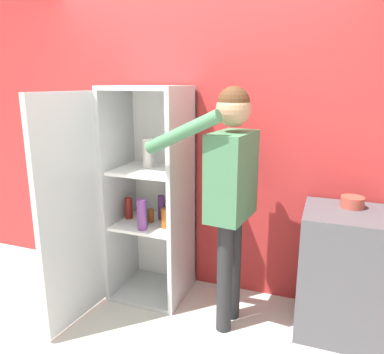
# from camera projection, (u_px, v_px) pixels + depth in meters

# --- Properties ---
(ground_plane) EXTENTS (12.00, 12.00, 0.00)m
(ground_plane) POSITION_uv_depth(u_px,v_px,m) (151.00, 346.00, 2.60)
(ground_plane) COLOR beige
(wall_back) EXTENTS (7.00, 0.06, 2.55)m
(wall_back) POSITION_uv_depth(u_px,v_px,m) (198.00, 143.00, 3.17)
(wall_back) COLOR #B72D2D
(wall_back) RESTS_ON ground_plane
(refrigerator) EXTENTS (0.70, 1.16, 1.76)m
(refrigerator) POSITION_uv_depth(u_px,v_px,m) (136.00, 197.00, 3.02)
(refrigerator) COLOR #B7BABC
(refrigerator) RESTS_ON ground_plane
(person) EXTENTS (0.71, 0.57, 1.76)m
(person) POSITION_uv_depth(u_px,v_px,m) (230.00, 179.00, 2.58)
(person) COLOR #262628
(person) RESTS_ON ground_plane
(counter) EXTENTS (0.57, 0.55, 0.92)m
(counter) POSITION_uv_depth(u_px,v_px,m) (341.00, 272.00, 2.67)
(counter) COLOR #4C4C51
(counter) RESTS_ON ground_plane
(bowl) EXTENTS (0.16, 0.16, 0.08)m
(bowl) POSITION_uv_depth(u_px,v_px,m) (352.00, 202.00, 2.63)
(bowl) COLOR #B24738
(bowl) RESTS_ON counter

